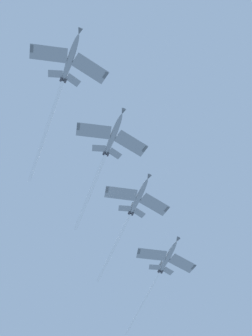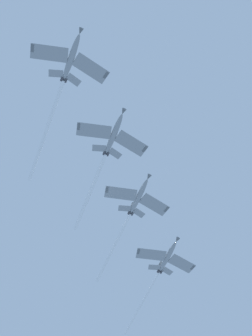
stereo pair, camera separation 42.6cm
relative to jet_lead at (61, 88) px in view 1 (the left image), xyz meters
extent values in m
ellipsoid|color=gray|center=(3.60, -6.82, 1.75)|extent=(7.02, 11.36, 3.96)
cone|color=#595E60|center=(6.66, -12.60, 3.22)|extent=(1.91, 2.17, 1.52)
ellipsoid|color=black|center=(4.50, -8.52, 2.80)|extent=(2.25, 3.06, 1.49)
cube|color=gray|center=(7.94, -3.67, 1.48)|extent=(9.08, 8.65, 0.99)
cube|color=#595E60|center=(11.41, -1.48, 1.53)|extent=(1.71, 1.79, 0.51)
cube|color=gray|center=(-1.44, -8.63, 1.48)|extent=(9.59, 5.61, 0.99)
cube|color=#595E60|center=(-5.21, -10.26, 1.53)|extent=(1.11, 1.90, 0.51)
cube|color=gray|center=(3.34, -1.44, 0.65)|extent=(3.79, 3.83, 0.55)
cube|color=gray|center=(-0.69, -3.57, 0.65)|extent=(3.85, 2.38, 0.55)
cube|color=#595E60|center=(1.27, -2.41, 2.06)|extent=(1.54, 2.70, 3.26)
cylinder|color=#38383D|center=(1.37, -1.63, 0.38)|extent=(1.25, 1.39, 1.00)
cylinder|color=#38383D|center=(0.57, -2.05, 0.38)|extent=(1.25, 1.39, 1.00)
cylinder|color=white|center=(-5.85, 11.06, -2.90)|extent=(14.43, 26.11, 7.45)
ellipsoid|color=gray|center=(11.68, 13.95, -2.04)|extent=(7.06, 11.31, 4.19)
cone|color=#595E60|center=(14.75, 8.21, -0.44)|extent=(1.93, 2.19, 1.55)
ellipsoid|color=black|center=(12.57, 12.28, -0.95)|extent=(2.27, 3.06, 1.54)
cube|color=gray|center=(15.99, 17.12, -2.32)|extent=(9.05, 8.67, 1.05)
cube|color=#595E60|center=(19.46, 19.33, -2.28)|extent=(1.71, 1.79, 0.55)
cube|color=gray|center=(6.65, 12.11, -2.32)|extent=(9.59, 5.64, 1.05)
cube|color=#595E60|center=(2.88, 10.46, -2.28)|extent=(1.11, 1.89, 0.55)
cube|color=gray|center=(11.39, 19.31, -3.23)|extent=(3.78, 3.83, 0.59)
cube|color=gray|center=(7.37, 17.15, -3.23)|extent=(3.86, 2.39, 0.59)
cube|color=#595E60|center=(9.32, 18.35, -1.82)|extent=(1.57, 2.73, 3.29)
cylinder|color=#38383D|center=(9.43, 19.11, -3.52)|extent=(1.25, 1.40, 1.02)
cylinder|color=#38383D|center=(8.63, 18.68, -3.52)|extent=(1.25, 1.40, 1.02)
cylinder|color=white|center=(3.25, 29.68, -6.53)|extent=(12.45, 21.97, 6.98)
ellipsoid|color=gray|center=(16.55, 34.29, -4.54)|extent=(7.32, 11.22, 4.03)
cone|color=#595E60|center=(19.78, 28.61, -3.03)|extent=(1.95, 2.18, 1.53)
ellipsoid|color=black|center=(17.49, 32.63, -3.48)|extent=(2.32, 3.04, 1.51)
cube|color=gray|center=(20.78, 37.56, -4.82)|extent=(8.97, 8.78, 1.01)
cube|color=#595E60|center=(24.19, 39.87, -4.77)|extent=(1.74, 1.77, 0.52)
cube|color=gray|center=(11.57, 32.33, -4.82)|extent=(9.62, 5.84, 1.01)
cube|color=#595E60|center=(7.85, 30.58, -4.77)|extent=(1.15, 1.90, 0.52)
cube|color=gray|center=(16.13, 39.65, -5.67)|extent=(3.75, 3.87, 0.56)
cube|color=gray|center=(12.16, 37.40, -5.67)|extent=(3.89, 2.48, 0.56)
cube|color=#595E60|center=(14.08, 38.63, -4.26)|extent=(1.62, 2.67, 3.27)
cylinder|color=#38383D|center=(14.16, 39.40, -5.95)|extent=(1.27, 1.40, 1.01)
cylinder|color=#38383D|center=(13.38, 38.96, -5.95)|extent=(1.27, 1.40, 1.01)
cylinder|color=white|center=(7.33, 50.51, -8.96)|extent=(13.59, 22.96, 6.85)
ellipsoid|color=gray|center=(23.57, 56.54, -8.42)|extent=(7.27, 11.24, 4.03)
cone|color=#595E60|center=(26.77, 50.85, -6.91)|extent=(1.94, 2.18, 1.53)
ellipsoid|color=black|center=(24.51, 54.88, -7.36)|extent=(2.31, 3.04, 1.51)
cube|color=gray|center=(27.82, 59.80, -8.70)|extent=(8.98, 8.76, 1.01)
cube|color=#595E60|center=(31.24, 62.09, -8.65)|extent=(1.73, 1.78, 0.52)
cube|color=gray|center=(18.58, 54.60, -8.70)|extent=(9.62, 5.81, 1.01)
cube|color=#595E60|center=(14.85, 52.87, -8.65)|extent=(1.15, 1.90, 0.52)
cube|color=gray|center=(23.17, 61.91, -9.55)|extent=(3.76, 3.86, 0.56)
cube|color=gray|center=(19.20, 59.67, -9.55)|extent=(3.88, 2.46, 0.56)
cube|color=#595E60|center=(21.12, 60.89, -8.14)|extent=(1.61, 2.68, 3.27)
cylinder|color=#38383D|center=(21.20, 61.67, -9.83)|extent=(1.26, 1.40, 1.01)
cylinder|color=#38383D|center=(20.42, 61.23, -9.83)|extent=(1.26, 1.40, 1.01)
cylinder|color=white|center=(14.09, 73.40, -13.01)|extent=(13.95, 24.05, 6.96)
camera|label=1|loc=(21.93, -52.82, -101.70)|focal=48.82mm
camera|label=2|loc=(21.50, -52.86, -101.70)|focal=48.82mm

